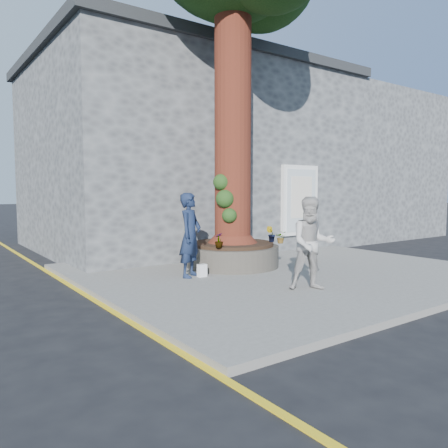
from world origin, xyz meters
TOP-DOWN VIEW (x-y plane):
  - ground at (0.00, 0.00)m, footprint 120.00×120.00m
  - pavement at (1.50, 1.00)m, footprint 9.00×8.00m
  - yellow_line at (-3.05, 1.00)m, footprint 0.10×30.00m
  - stone_shop at (2.50, 7.20)m, footprint 10.30×8.30m
  - neighbour_shop at (10.50, 7.20)m, footprint 6.00×8.00m
  - planter at (0.80, 2.00)m, footprint 2.30×2.30m
  - man at (-0.76, 1.46)m, footprint 0.81×0.75m
  - woman at (0.50, -0.95)m, footprint 1.10×1.04m
  - shopping_bag at (-0.55, 1.31)m, footprint 0.20×0.13m
  - plant_a at (-0.05, 2.85)m, footprint 0.20×0.20m
  - plant_b at (1.65, 1.52)m, footprint 0.31×0.31m
  - plant_c at (-0.05, 1.38)m, footprint 0.23×0.23m
  - plant_d at (1.65, 1.15)m, footprint 0.36×0.36m

SIDE VIEW (x-z plane):
  - ground at x=0.00m, z-range 0.00..0.00m
  - yellow_line at x=-3.05m, z-range 0.00..0.01m
  - pavement at x=1.50m, z-range 0.00..0.12m
  - shopping_bag at x=-0.55m, z-range 0.12..0.40m
  - planter at x=0.80m, z-range 0.11..0.71m
  - plant_d at x=1.65m, z-range 0.72..1.02m
  - plant_a at x=-0.05m, z-range 0.72..1.04m
  - plant_c at x=-0.05m, z-range 0.72..1.06m
  - plant_b at x=1.65m, z-range 0.72..1.12m
  - woman at x=0.50m, z-range 0.12..1.91m
  - man at x=-0.76m, z-range 0.12..1.97m
  - neighbour_shop at x=10.50m, z-range 0.00..6.00m
  - stone_shop at x=2.50m, z-range 0.01..6.31m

